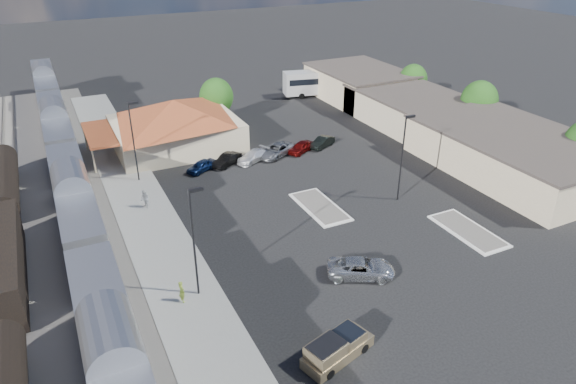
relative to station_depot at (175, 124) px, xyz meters
name	(u,v)px	position (x,y,z in m)	size (l,w,h in m)	color
ground	(293,226)	(4.56, -24.00, -3.13)	(280.00, 280.00, 0.00)	black
railbed	(45,237)	(-16.44, -16.00, -3.07)	(16.00, 100.00, 0.12)	#4C4944
platform	(150,224)	(-7.44, -18.00, -3.04)	(5.50, 92.00, 0.18)	gray
passenger_train	(77,210)	(-13.44, -17.46, -0.26)	(3.00, 104.00, 5.55)	silver
freight_cars	(3,265)	(-19.44, -22.28, -1.21)	(2.80, 46.00, 4.00)	black
station_depot	(175,124)	(0.00, 0.00, 0.00)	(18.35, 12.24, 6.20)	#C7B991
buildings_east	(431,116)	(32.56, -9.72, -0.86)	(14.40, 51.40, 4.80)	#C6B28C
traffic_island_south	(320,207)	(8.56, -22.00, -3.03)	(3.30, 7.50, 0.21)	silver
traffic_island_north	(468,231)	(18.56, -32.00, -3.03)	(3.30, 7.50, 0.21)	silver
lamp_plat_s	(194,235)	(-6.34, -30.00, 2.21)	(1.08, 0.25, 9.00)	black
lamp_plat_n	(134,136)	(-6.34, -8.00, 2.21)	(1.08, 0.25, 9.00)	black
lamp_lot	(403,151)	(16.66, -24.00, 2.21)	(1.08, 0.25, 9.00)	black
tree_east_b	(479,101)	(38.56, -12.00, 1.09)	(4.94, 4.94, 6.96)	#382314
tree_east_c	(413,80)	(38.56, 2.00, 0.63)	(4.41, 4.41, 6.21)	#382314
tree_depot	(216,97)	(7.56, 6.00, 0.89)	(4.71, 4.71, 6.63)	#382314
pickup_truck	(338,348)	(-0.26, -40.13, -2.30)	(5.39, 3.19, 1.75)	tan
suv	(361,268)	(5.95, -33.34, -2.38)	(2.48, 5.39, 1.50)	#ADB1B5
coach_bus	(322,81)	(27.93, 12.00, -0.76)	(13.13, 5.52, 4.12)	silver
person_a	(182,291)	(-7.79, -30.41, -2.06)	(0.65, 0.43, 1.79)	#97B638
person_b	(145,199)	(-7.12, -14.73, -2.00)	(0.93, 0.72, 1.91)	silver
parked_car_a	(201,166)	(0.59, -8.44, -2.49)	(1.52, 3.78, 1.29)	#0D1E45
parked_car_b	(227,160)	(3.79, -8.14, -2.46)	(1.43, 4.10, 1.35)	black
parked_car_c	(253,156)	(6.99, -8.44, -2.47)	(1.84, 4.53, 1.32)	white
parked_car_d	(276,150)	(10.19, -8.14, -2.39)	(2.46, 5.32, 1.48)	gray
parked_car_e	(301,147)	(13.39, -8.44, -2.45)	(1.60, 3.97, 1.35)	#680C0B
parked_car_f	(322,142)	(16.59, -8.14, -2.48)	(1.39, 3.98, 1.31)	black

